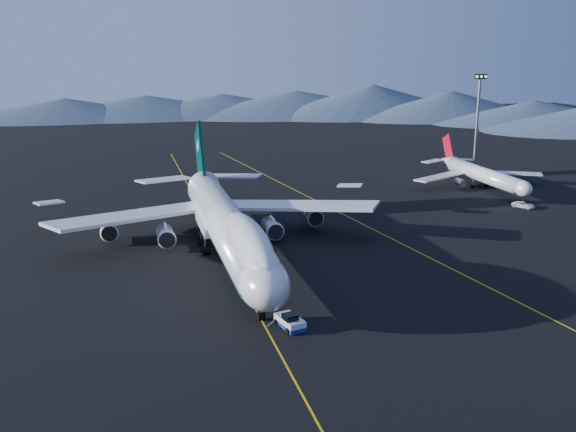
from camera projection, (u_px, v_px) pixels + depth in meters
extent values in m
plane|color=black|center=(227.00, 257.00, 107.65)|extent=(500.00, 500.00, 0.00)
cube|color=gold|center=(227.00, 257.00, 107.65)|extent=(0.25, 220.00, 0.01)
cube|color=gold|center=(371.00, 228.00, 124.43)|extent=(28.08, 198.09, 0.01)
cone|color=#45566A|center=(64.00, 106.00, 312.22)|extent=(100.00, 100.00, 12.00)
cone|color=#45566A|center=(222.00, 103.00, 332.08)|extent=(100.00, 100.00, 12.00)
cone|color=#45566A|center=(372.00, 103.00, 327.31)|extent=(100.00, 100.00, 12.00)
cone|color=#45566A|center=(534.00, 109.00, 298.45)|extent=(100.00, 100.00, 12.00)
cylinder|color=silver|center=(226.00, 225.00, 106.22)|extent=(6.50, 56.00, 6.50)
ellipsoid|color=silver|center=(263.00, 283.00, 80.06)|extent=(6.50, 10.40, 6.50)
ellipsoid|color=silver|center=(248.00, 242.00, 88.29)|extent=(5.13, 25.16, 5.85)
cube|color=black|center=(267.00, 279.00, 77.88)|extent=(3.60, 1.61, 1.29)
cone|color=silver|center=(200.00, 181.00, 136.84)|extent=(6.50, 12.00, 6.50)
cube|color=#033533|center=(225.00, 228.00, 107.38)|extent=(6.24, 60.00, 1.10)
cube|color=silver|center=(221.00, 223.00, 111.64)|extent=(7.50, 13.00, 1.60)
cube|color=silver|center=(134.00, 216.00, 113.47)|extent=(30.62, 23.28, 2.83)
cube|color=silver|center=(292.00, 206.00, 120.66)|extent=(30.62, 23.28, 2.83)
cylinder|color=slate|center=(166.00, 235.00, 111.69)|extent=(2.90, 5.50, 2.90)
cylinder|color=slate|center=(109.00, 229.00, 115.41)|extent=(2.90, 5.50, 2.90)
cylinder|color=slate|center=(272.00, 227.00, 116.40)|extent=(2.90, 5.50, 2.90)
cylinder|color=slate|center=(311.00, 215.00, 124.83)|extent=(2.90, 5.50, 2.90)
cube|color=#033533|center=(200.00, 159.00, 134.63)|extent=(0.55, 14.11, 15.94)
cube|color=silver|center=(164.00, 180.00, 136.28)|extent=(12.39, 9.47, 0.98)
cube|color=silver|center=(234.00, 176.00, 140.00)|extent=(12.39, 9.47, 0.98)
cylinder|color=black|center=(261.00, 316.00, 82.75)|extent=(0.90, 1.10, 1.10)
cube|color=silver|center=(290.00, 322.00, 80.48)|extent=(3.25, 4.87, 1.12)
cube|color=navy|center=(290.00, 325.00, 80.59)|extent=(3.40, 5.09, 0.51)
cube|color=black|center=(290.00, 316.00, 80.27)|extent=(1.97, 1.97, 0.91)
cylinder|color=silver|center=(485.00, 175.00, 157.56)|extent=(3.69, 31.08, 3.69)
ellipsoid|color=silver|center=(523.00, 189.00, 143.04)|extent=(3.69, 5.17, 3.69)
cone|color=silver|center=(448.00, 161.00, 174.70)|extent=(3.69, 6.80, 3.69)
cube|color=silver|center=(439.00, 177.00, 159.89)|extent=(16.31, 11.01, 0.34)
cube|color=silver|center=(508.00, 173.00, 164.70)|extent=(16.31, 11.01, 0.34)
cylinder|color=slate|center=(460.00, 182.00, 159.00)|extent=(1.85, 3.40, 1.85)
cylinder|color=slate|center=(498.00, 180.00, 161.65)|extent=(1.85, 3.40, 1.85)
cube|color=maroon|center=(448.00, 148.00, 174.21)|extent=(0.34, 6.62, 7.83)
imported|color=silver|center=(524.00, 205.00, 140.01)|extent=(4.61, 5.29, 1.36)
cylinder|color=black|center=(473.00, 176.00, 174.09)|extent=(2.52, 2.52, 0.42)
cylinder|color=slate|center=(477.00, 128.00, 170.78)|extent=(0.74, 0.74, 26.28)
cube|color=black|center=(480.00, 76.00, 167.33)|extent=(3.36, 0.84, 1.26)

